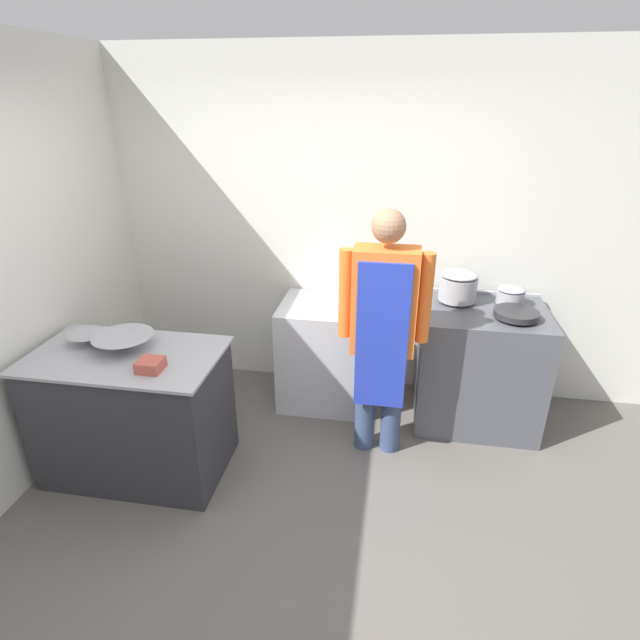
{
  "coord_description": "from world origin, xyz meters",
  "views": [
    {
      "loc": [
        0.58,
        -2.0,
        2.35
      ],
      "look_at": [
        0.07,
        1.02,
        0.95
      ],
      "focal_mm": 28.0,
      "sensor_mm": 36.0,
      "label": 1
    }
  ],
  "objects_px": {
    "person_cook": "(383,325)",
    "sauce_pot": "(511,295)",
    "stock_pot": "(458,286)",
    "stove": "(478,366)",
    "plastic_tub": "(150,365)",
    "fridge_unit": "(326,353)",
    "saute_pan": "(516,314)",
    "mixing_bowl": "(124,342)"
  },
  "relations": [
    {
      "from": "person_cook",
      "to": "sauce_pot",
      "type": "bearing_deg",
      "value": 34.75
    },
    {
      "from": "stock_pot",
      "to": "stove",
      "type": "bearing_deg",
      "value": -31.96
    },
    {
      "from": "person_cook",
      "to": "stove",
      "type": "bearing_deg",
      "value": 34.67
    },
    {
      "from": "stock_pot",
      "to": "plastic_tub",
      "type": "bearing_deg",
      "value": -145.87
    },
    {
      "from": "person_cook",
      "to": "sauce_pot",
      "type": "distance_m",
      "value": 1.09
    },
    {
      "from": "fridge_unit",
      "to": "sauce_pot",
      "type": "height_order",
      "value": "sauce_pot"
    },
    {
      "from": "fridge_unit",
      "to": "person_cook",
      "type": "xyz_separation_m",
      "value": [
        0.46,
        -0.57,
        0.55
      ]
    },
    {
      "from": "stove",
      "to": "person_cook",
      "type": "xyz_separation_m",
      "value": [
        -0.72,
        -0.5,
        0.51
      ]
    },
    {
      "from": "stove",
      "to": "saute_pan",
      "type": "relative_size",
      "value": 3.11
    },
    {
      "from": "plastic_tub",
      "to": "sauce_pot",
      "type": "distance_m",
      "value": 2.54
    },
    {
      "from": "mixing_bowl",
      "to": "stove",
      "type": "bearing_deg",
      "value": 21.09
    },
    {
      "from": "stove",
      "to": "person_cook",
      "type": "relative_size",
      "value": 0.54
    },
    {
      "from": "saute_pan",
      "to": "fridge_unit",
      "type": "bearing_deg",
      "value": 171.71
    },
    {
      "from": "person_cook",
      "to": "sauce_pot",
      "type": "height_order",
      "value": "person_cook"
    },
    {
      "from": "person_cook",
      "to": "sauce_pot",
      "type": "relative_size",
      "value": 8.69
    },
    {
      "from": "plastic_tub",
      "to": "saute_pan",
      "type": "distance_m",
      "value": 2.42
    },
    {
      "from": "fridge_unit",
      "to": "plastic_tub",
      "type": "height_order",
      "value": "plastic_tub"
    },
    {
      "from": "person_cook",
      "to": "mixing_bowl",
      "type": "xyz_separation_m",
      "value": [
        -1.6,
        -0.4,
        -0.06
      ]
    },
    {
      "from": "stove",
      "to": "fridge_unit",
      "type": "xyz_separation_m",
      "value": [
        -1.18,
        0.07,
        -0.04
      ]
    },
    {
      "from": "stock_pot",
      "to": "saute_pan",
      "type": "bearing_deg",
      "value": -33.21
    },
    {
      "from": "mixing_bowl",
      "to": "stock_pot",
      "type": "bearing_deg",
      "value": 25.71
    },
    {
      "from": "plastic_tub",
      "to": "stock_pot",
      "type": "distance_m",
      "value": 2.21
    },
    {
      "from": "person_cook",
      "to": "saute_pan",
      "type": "relative_size",
      "value": 5.71
    },
    {
      "from": "sauce_pot",
      "to": "mixing_bowl",
      "type": "bearing_deg",
      "value": -157.79
    },
    {
      "from": "fridge_unit",
      "to": "mixing_bowl",
      "type": "bearing_deg",
      "value": -139.6
    },
    {
      "from": "mixing_bowl",
      "to": "stock_pot",
      "type": "relative_size",
      "value": 1.37
    },
    {
      "from": "fridge_unit",
      "to": "saute_pan",
      "type": "height_order",
      "value": "saute_pan"
    },
    {
      "from": "stove",
      "to": "stock_pot",
      "type": "height_order",
      "value": "stock_pot"
    },
    {
      "from": "saute_pan",
      "to": "stove",
      "type": "bearing_deg",
      "value": 145.42
    },
    {
      "from": "fridge_unit",
      "to": "plastic_tub",
      "type": "relative_size",
      "value": 6.08
    },
    {
      "from": "mixing_bowl",
      "to": "saute_pan",
      "type": "xyz_separation_m",
      "value": [
        2.5,
        0.77,
        0.04
      ]
    },
    {
      "from": "person_cook",
      "to": "stock_pot",
      "type": "relative_size",
      "value": 6.3
    },
    {
      "from": "stove",
      "to": "sauce_pot",
      "type": "relative_size",
      "value": 4.73
    },
    {
      "from": "person_cook",
      "to": "sauce_pot",
      "type": "xyz_separation_m",
      "value": [
        0.9,
        0.62,
        0.03
      ]
    },
    {
      "from": "plastic_tub",
      "to": "mixing_bowl",
      "type": "bearing_deg",
      "value": 142.54
    },
    {
      "from": "stove",
      "to": "stock_pot",
      "type": "bearing_deg",
      "value": 148.04
    },
    {
      "from": "plastic_tub",
      "to": "sauce_pot",
      "type": "relative_size",
      "value": 0.7
    },
    {
      "from": "mixing_bowl",
      "to": "plastic_tub",
      "type": "bearing_deg",
      "value": -37.46
    },
    {
      "from": "person_cook",
      "to": "stock_pot",
      "type": "bearing_deg",
      "value": 50.29
    },
    {
      "from": "person_cook",
      "to": "saute_pan",
      "type": "bearing_deg",
      "value": 22.6
    },
    {
      "from": "fridge_unit",
      "to": "plastic_tub",
      "type": "xyz_separation_m",
      "value": [
        -0.85,
        -1.19,
        0.48
      ]
    },
    {
      "from": "fridge_unit",
      "to": "stock_pot",
      "type": "xyz_separation_m",
      "value": [
        0.98,
        0.05,
        0.63
      ]
    }
  ]
}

